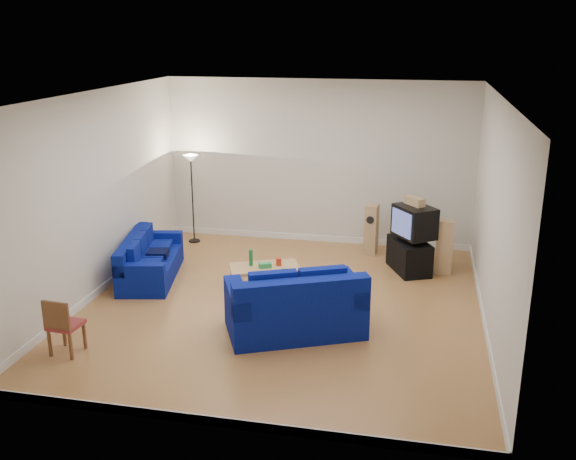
% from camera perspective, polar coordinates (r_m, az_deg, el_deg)
% --- Properties ---
extents(room, '(6.01, 6.51, 3.21)m').
position_cam_1_polar(room, '(9.46, -0.50, 1.86)').
color(room, brown).
rests_on(room, ground).
extents(sofa_three_seat, '(1.17, 2.00, 0.72)m').
position_cam_1_polar(sofa_three_seat, '(11.22, -12.34, -2.88)').
color(sofa_three_seat, '#010A5A').
rests_on(sofa_three_seat, ground).
extents(sofa_loveseat, '(2.12, 1.71, 0.93)m').
position_cam_1_polar(sofa_loveseat, '(8.98, 0.69, -7.11)').
color(sofa_loveseat, '#010A5A').
rests_on(sofa_loveseat, ground).
extents(coffee_table, '(1.24, 0.93, 0.41)m').
position_cam_1_polar(coffee_table, '(10.44, -2.09, -3.53)').
color(coffee_table, tan).
rests_on(coffee_table, ground).
extents(bottle, '(0.08, 0.08, 0.27)m').
position_cam_1_polar(bottle, '(10.42, -3.32, -2.47)').
color(bottle, '#197233').
rests_on(bottle, coffee_table).
extents(tissue_box, '(0.22, 0.18, 0.08)m').
position_cam_1_polar(tissue_box, '(10.35, -2.05, -3.16)').
color(tissue_box, green).
rests_on(tissue_box, coffee_table).
extents(red_canister, '(0.12, 0.12, 0.12)m').
position_cam_1_polar(red_canister, '(10.43, -0.83, -2.85)').
color(red_canister, red).
rests_on(red_canister, coffee_table).
extents(remote, '(0.18, 0.09, 0.02)m').
position_cam_1_polar(remote, '(10.23, -0.06, -3.56)').
color(remote, black).
rests_on(remote, coffee_table).
extents(tv_stand, '(0.84, 1.05, 0.56)m').
position_cam_1_polar(tv_stand, '(11.47, 10.72, -2.26)').
color(tv_stand, black).
rests_on(tv_stand, ground).
extents(av_receiver, '(0.49, 0.51, 0.09)m').
position_cam_1_polar(av_receiver, '(11.39, 10.93, -0.66)').
color(av_receiver, black).
rests_on(av_receiver, tv_stand).
extents(television, '(0.82, 0.87, 0.54)m').
position_cam_1_polar(television, '(11.22, 11.16, 0.74)').
color(television, black).
rests_on(television, av_receiver).
extents(centre_speaker, '(0.38, 0.41, 0.14)m').
position_cam_1_polar(centre_speaker, '(11.22, 11.18, 2.54)').
color(centre_speaker, tan).
rests_on(centre_speaker, television).
extents(speaker_left, '(0.26, 0.32, 0.96)m').
position_cam_1_polar(speaker_left, '(12.17, 7.43, 0.06)').
color(speaker_left, tan).
rests_on(speaker_left, ground).
extents(speaker_right, '(0.31, 0.24, 0.96)m').
position_cam_1_polar(speaker_right, '(11.42, 13.73, -1.48)').
color(speaker_right, tan).
rests_on(speaker_right, ground).
extents(floor_lamp, '(0.30, 0.30, 1.76)m').
position_cam_1_polar(floor_lamp, '(12.67, -8.60, 5.25)').
color(floor_lamp, black).
rests_on(floor_lamp, ground).
extents(dining_chair, '(0.41, 0.41, 0.80)m').
position_cam_1_polar(dining_chair, '(8.87, -19.41, -7.85)').
color(dining_chair, brown).
rests_on(dining_chair, ground).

